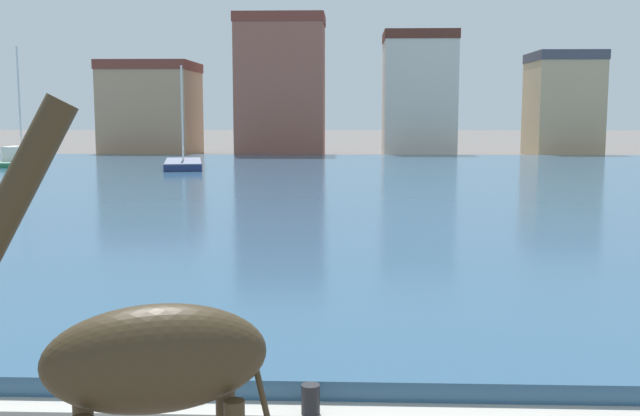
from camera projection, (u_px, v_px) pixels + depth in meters
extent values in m
cube|color=#2D5170|center=(355.00, 191.00, 35.61)|extent=(91.36, 51.56, 0.40)
cube|color=#ADA89E|center=(366.00, 414.00, 9.83)|extent=(91.36, 0.50, 0.12)
ellipsoid|color=#382B19|center=(157.00, 359.00, 5.21)|extent=(1.64, 1.04, 0.76)
cylinder|color=#382B19|center=(261.00, 392.00, 5.45)|extent=(0.22, 0.11, 0.81)
cube|color=navy|center=(183.00, 168.00, 47.12)|extent=(3.46, 6.63, 0.79)
ellipsoid|color=navy|center=(184.00, 164.00, 50.05)|extent=(2.40, 2.57, 0.75)
cube|color=slate|center=(183.00, 161.00, 47.06)|extent=(3.39, 6.49, 0.06)
cylinder|color=silver|center=(182.00, 113.00, 47.15)|extent=(0.12, 0.12, 5.91)
cylinder|color=silver|center=(183.00, 147.00, 46.33)|extent=(0.53, 2.18, 0.08)
cube|color=#236B42|center=(20.00, 166.00, 49.51)|extent=(1.78, 5.57, 0.65)
ellipsoid|color=#236B42|center=(36.00, 163.00, 52.12)|extent=(1.55, 1.97, 0.62)
cube|color=gray|center=(20.00, 161.00, 49.47)|extent=(1.74, 5.46, 0.06)
cube|color=silver|center=(17.00, 153.00, 48.99)|extent=(1.21, 1.96, 0.92)
cylinder|color=silver|center=(19.00, 104.00, 49.41)|extent=(0.12, 0.12, 7.39)
cylinder|color=silver|center=(15.00, 148.00, 48.81)|extent=(0.12, 1.94, 0.08)
cylinder|color=#232326|center=(311.00, 404.00, 9.69)|extent=(0.24, 0.24, 0.50)
cube|color=tan|center=(152.00, 114.00, 66.37)|extent=(7.51, 7.93, 7.29)
cube|color=brown|center=(151.00, 67.00, 65.85)|extent=(7.66, 8.08, 0.80)
cube|color=#8E5142|center=(281.00, 92.00, 63.12)|extent=(7.21, 5.10, 10.94)
cube|color=brown|center=(280.00, 19.00, 62.36)|extent=(7.35, 5.21, 0.80)
cube|color=beige|center=(419.00, 99.00, 64.97)|extent=(6.01, 5.77, 9.73)
cube|color=#51281E|center=(420.00, 37.00, 64.29)|extent=(6.13, 5.88, 0.80)
cube|color=tan|center=(562.00, 109.00, 65.11)|extent=(5.41, 6.72, 8.03)
cube|color=#42424C|center=(564.00, 57.00, 64.54)|extent=(5.52, 6.86, 0.80)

